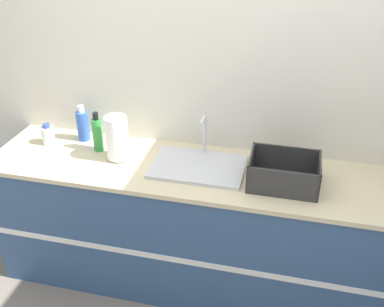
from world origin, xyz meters
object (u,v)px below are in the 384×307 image
(sink, at_px, (198,165))
(bottle_clear, at_px, (48,135))
(paper_towel_roll, at_px, (117,138))
(bottle_blue, at_px, (83,125))
(bottle_green, at_px, (98,134))
(dish_rack, at_px, (284,175))

(sink, height_order, bottle_clear, sink)
(paper_towel_roll, distance_m, bottle_clear, 0.54)
(paper_towel_roll, xyz_separation_m, bottle_blue, (-0.32, 0.19, -0.04))
(paper_towel_roll, height_order, bottle_green, paper_towel_roll)
(bottle_clear, bearing_deg, dish_rack, -4.79)
(sink, relative_size, bottle_clear, 3.90)
(bottle_blue, xyz_separation_m, bottle_green, (0.16, -0.11, 0.01))
(sink, height_order, dish_rack, sink)
(dish_rack, bearing_deg, bottle_blue, 169.92)
(bottle_green, xyz_separation_m, bottle_clear, (-0.36, 0.01, -0.05))
(sink, relative_size, bottle_green, 2.10)
(paper_towel_roll, relative_size, bottle_green, 1.08)
(bottle_blue, bearing_deg, bottle_green, -35.98)
(dish_rack, bearing_deg, paper_towel_roll, 177.22)
(bottle_blue, distance_m, bottle_green, 0.19)
(bottle_green, bearing_deg, dish_rack, -5.99)
(dish_rack, distance_m, bottle_green, 1.19)
(bottle_green, bearing_deg, bottle_clear, 179.15)
(dish_rack, xyz_separation_m, bottle_clear, (-1.54, 0.13, 0.00))
(bottle_blue, height_order, bottle_green, bottle_green)
(paper_towel_roll, relative_size, bottle_blue, 1.17)
(bottle_clear, bearing_deg, paper_towel_roll, -8.65)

